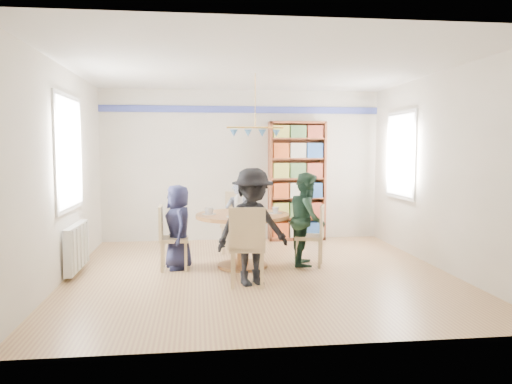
{
  "coord_description": "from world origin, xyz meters",
  "views": [
    {
      "loc": [
        -0.83,
        -6.48,
        1.66
      ],
      "look_at": [
        0.0,
        0.4,
        1.05
      ],
      "focal_mm": 35.0,
      "sensor_mm": 36.0,
      "label": 1
    }
  ],
  "objects": [
    {
      "name": "radiator",
      "position": [
        -2.42,
        0.3,
        0.35
      ],
      "size": [
        0.12,
        1.0,
        0.6
      ],
      "color": "silver",
      "rests_on": "ground"
    },
    {
      "name": "chair_left",
      "position": [
        -1.21,
        0.34,
        0.49
      ],
      "size": [
        0.39,
        0.39,
        0.88
      ],
      "color": "tan",
      "rests_on": "ground"
    },
    {
      "name": "chair_near",
      "position": [
        -0.23,
        -0.64,
        0.53
      ],
      "size": [
        0.47,
        0.47,
        0.97
      ],
      "color": "tan",
      "rests_on": "ground"
    },
    {
      "name": "person_far",
      "position": [
        -0.18,
        1.27,
        0.56
      ],
      "size": [
        0.46,
        0.36,
        1.13
      ],
      "primitive_type": "imported",
      "rotation": [
        0.0,
        0.0,
        3.37
      ],
      "color": "gray",
      "rests_on": "ground"
    },
    {
      "name": "tableware",
      "position": [
        -0.22,
        0.39,
        0.81
      ],
      "size": [
        1.12,
        1.12,
        0.29
      ],
      "color": "white",
      "rests_on": "dining_table"
    },
    {
      "name": "room_shell",
      "position": [
        -0.26,
        0.87,
        1.65
      ],
      "size": [
        5.0,
        5.0,
        5.0
      ],
      "color": "white",
      "rests_on": "ground"
    },
    {
      "name": "chair_right",
      "position": [
        0.82,
        0.31,
        0.47
      ],
      "size": [
        0.48,
        0.48,
        0.86
      ],
      "color": "tan",
      "rests_on": "ground"
    },
    {
      "name": "bookshelf",
      "position": [
        0.98,
        2.34,
        1.05
      ],
      "size": [
        1.02,
        0.31,
        2.14
      ],
      "color": "brown",
      "rests_on": "ground"
    },
    {
      "name": "dining_table",
      "position": [
        -0.19,
        0.36,
        0.56
      ],
      "size": [
        1.3,
        1.3,
        0.75
      ],
      "color": "brown",
      "rests_on": "ground"
    },
    {
      "name": "ground",
      "position": [
        0.0,
        0.0,
        0.0
      ],
      "size": [
        5.0,
        5.0,
        0.0
      ],
      "primitive_type": "plane",
      "color": "tan"
    },
    {
      "name": "person_right",
      "position": [
        0.73,
        0.39,
        0.66
      ],
      "size": [
        0.63,
        0.74,
        1.32
      ],
      "primitive_type": "imported",
      "rotation": [
        0.0,
        0.0,
        1.34
      ],
      "color": "black",
      "rests_on": "ground"
    },
    {
      "name": "person_near",
      "position": [
        -0.16,
        -0.56,
        0.71
      ],
      "size": [
        1.04,
        0.8,
        1.42
      ],
      "primitive_type": "imported",
      "rotation": [
        0.0,
        0.0,
        0.33
      ],
      "color": "black",
      "rests_on": "ground"
    },
    {
      "name": "chair_far",
      "position": [
        -0.18,
        1.41,
        0.53
      ],
      "size": [
        0.53,
        0.53,
        0.96
      ],
      "color": "tan",
      "rests_on": "ground"
    },
    {
      "name": "person_left",
      "position": [
        -1.08,
        0.37,
        0.58
      ],
      "size": [
        0.49,
        0.64,
        1.16
      ],
      "primitive_type": "imported",
      "rotation": [
        0.0,
        0.0,
        -1.33
      ],
      "color": "#191B38",
      "rests_on": "ground"
    }
  ]
}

